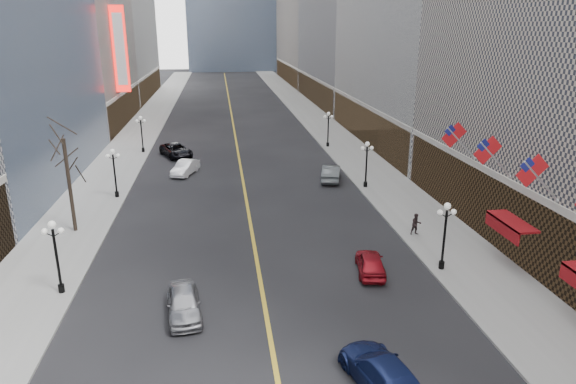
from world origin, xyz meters
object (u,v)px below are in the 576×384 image
object	(u,v)px
streetlamp_east_1	(445,229)
streetlamp_east_2	(367,160)
streetlamp_east_3	(328,125)
streetlamp_west_2	(114,168)
car_sb_mid	(370,263)
streetlamp_west_3	(141,130)
car_sb_near	(383,373)
car_nb_near	(184,303)
streetlamp_west_1	(56,250)
car_nb_far	(176,150)
car_nb_mid	(185,168)
car_sb_far	(331,173)

from	to	relation	value
streetlamp_east_1	streetlamp_east_2	distance (m)	18.00
streetlamp_east_3	streetlamp_west_2	size ratio (longest dim) A/B	1.00
streetlamp_east_2	car_sb_mid	bearing A→B (deg)	-104.82
streetlamp_east_3	streetlamp_west_2	xyz separation A→B (m)	(-23.60, -18.00, 0.00)
streetlamp_west_3	car_sb_near	xyz separation A→B (m)	(16.28, -46.55, -2.11)
streetlamp_east_3	car_nb_near	distance (m)	42.60
streetlamp_west_1	car_sb_near	size ratio (longest dim) A/B	0.83
streetlamp_west_1	car_nb_far	bearing A→B (deg)	82.70
streetlamp_west_1	car_nb_mid	size ratio (longest dim) A/B	0.99
streetlamp_west_1	car_nb_mid	bearing A→B (deg)	77.09
streetlamp_east_2	car_nb_far	world-z (taller)	streetlamp_east_2
streetlamp_east_2	car_sb_far	bearing A→B (deg)	132.84
car_nb_mid	car_sb_mid	size ratio (longest dim) A/B	1.09
streetlamp_west_3	streetlamp_east_2	bearing A→B (deg)	-37.33
car_nb_mid	streetlamp_east_1	bearing A→B (deg)	-35.13
streetlamp_east_2	car_sb_mid	size ratio (longest dim) A/B	1.08
streetlamp_east_1	streetlamp_east_3	bearing A→B (deg)	90.00
car_sb_far	streetlamp_west_2	bearing A→B (deg)	23.07
streetlamp_east_3	car_sb_far	xyz separation A→B (m)	(-2.80, -14.98, -2.07)
streetlamp_east_1	streetlamp_west_3	bearing A→B (deg)	123.25
streetlamp_east_3	car_sb_near	distance (m)	47.17
car_sb_mid	streetlamp_west_1	bearing A→B (deg)	10.12
car_nb_near	streetlamp_east_2	bearing A→B (deg)	46.09
car_nb_near	car_sb_near	size ratio (longest dim) A/B	0.83
car_sb_far	car_sb_near	bearing A→B (deg)	96.66
car_nb_near	car_sb_near	distance (m)	11.50
streetlamp_east_3	streetlamp_west_3	xyz separation A→B (m)	(-23.60, 0.00, 0.00)
streetlamp_west_1	streetlamp_west_2	xyz separation A→B (m)	(0.00, 18.00, 0.00)
streetlamp_east_1	car_nb_far	xyz separation A→B (m)	(-19.32, 33.46, -2.10)
streetlamp_west_2	car_nb_far	bearing A→B (deg)	74.51
car_nb_near	car_sb_mid	size ratio (longest dim) A/B	1.08
streetlamp_west_3	car_sb_mid	xyz separation A→B (m)	(18.91, -35.72, -2.19)
streetlamp_east_3	streetlamp_east_1	bearing A→B (deg)	-90.00
streetlamp_east_3	car_sb_near	xyz separation A→B (m)	(-7.32, -46.55, -2.11)
car_nb_far	car_sb_near	distance (m)	45.62
streetlamp_east_3	car_nb_far	distance (m)	19.59
streetlamp_west_3	car_nb_near	size ratio (longest dim) A/B	1.00
streetlamp_west_2	car_nb_near	world-z (taller)	streetlamp_west_2
car_nb_near	car_nb_mid	world-z (taller)	car_nb_near
streetlamp_west_2	car_sb_near	world-z (taller)	streetlamp_west_2
car_sb_near	car_nb_far	bearing A→B (deg)	-87.51
car_nb_near	car_sb_mid	distance (m)	12.12
streetlamp_west_1	car_sb_mid	xyz separation A→B (m)	(18.91, 0.28, -2.19)
streetlamp_west_2	car_sb_mid	xyz separation A→B (m)	(18.91, -17.72, -2.19)
car_nb_near	car_sb_mid	bearing A→B (deg)	10.70
streetlamp_west_2	car_nb_near	xyz separation A→B (m)	(7.34, -21.32, -2.13)
streetlamp_east_3	car_sb_near	bearing A→B (deg)	-98.94
car_sb_near	car_nb_mid	bearing A→B (deg)	-86.50
car_nb_near	car_nb_mid	size ratio (longest dim) A/B	0.98
streetlamp_west_3	car_sb_mid	size ratio (longest dim) A/B	1.08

